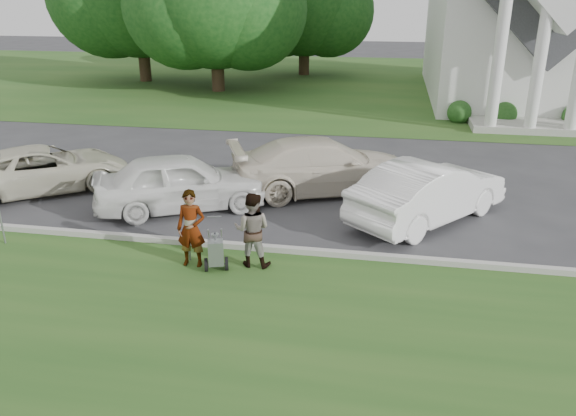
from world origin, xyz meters
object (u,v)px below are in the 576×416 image
(tree_left, at_px, (214,2))
(car_c, at_px, (323,165))
(tree_back, at_px, (304,6))
(person_left, at_px, (191,229))
(car_a, at_px, (45,169))
(person_right, at_px, (252,230))
(car_d, at_px, (429,191))
(striping_cart, at_px, (216,253))
(parking_meter_near, at_px, (188,225))
(car_b, at_px, (181,182))

(tree_left, relative_size, car_c, 1.90)
(tree_back, distance_m, person_left, 30.76)
(car_a, bearing_deg, car_c, -117.21)
(person_right, height_order, car_d, person_right)
(car_c, bearing_deg, striping_cart, 140.17)
(tree_left, bearing_deg, car_c, -63.46)
(tree_back, distance_m, car_d, 28.08)
(car_d, bearing_deg, car_a, 37.71)
(car_c, bearing_deg, person_left, 134.39)
(tree_left, relative_size, parking_meter_near, 7.67)
(person_left, xyz_separation_m, car_c, (2.21, 5.44, -0.06))
(person_right, xyz_separation_m, car_b, (-2.76, 3.00, -0.05))
(striping_cart, xyz_separation_m, parking_meter_near, (-0.72, 0.33, 0.47))
(car_a, xyz_separation_m, car_b, (4.61, -0.75, 0.11))
(tree_back, bearing_deg, parking_meter_near, -85.97)
(person_right, distance_m, car_d, 5.19)
(car_a, bearing_deg, striping_cart, -158.97)
(car_a, bearing_deg, person_left, -160.45)
(car_d, bearing_deg, person_left, 74.49)
(car_d, bearing_deg, striping_cart, 78.74)
(striping_cart, bearing_deg, car_c, 55.70)
(person_right, xyz_separation_m, car_d, (3.91, 3.41, -0.04))
(car_b, relative_size, car_d, 0.96)
(car_b, distance_m, car_d, 6.68)
(person_left, height_order, parking_meter_near, person_left)
(tree_left, distance_m, car_d, 22.43)
(car_b, height_order, car_c, car_c)
(tree_back, xyz_separation_m, car_d, (7.49, -26.78, -3.93))
(person_left, bearing_deg, person_right, 8.46)
(striping_cart, distance_m, car_a, 7.83)
(person_left, xyz_separation_m, car_b, (-1.46, 3.24, -0.08))
(car_c, bearing_deg, car_d, -144.27)
(person_left, distance_m, car_d, 6.36)
(tree_left, distance_m, car_c, 19.48)
(car_d, bearing_deg, tree_back, -34.91)
(car_c, bearing_deg, tree_left, 3.05)
(person_right, bearing_deg, car_b, -47.00)
(person_right, bearing_deg, tree_back, -82.86)
(car_d, bearing_deg, tree_left, -19.08)
(car_b, bearing_deg, car_a, 54.73)
(tree_left, bearing_deg, striping_cart, -73.10)
(car_a, bearing_deg, car_b, -136.37)
(person_left, height_order, car_d, person_left)
(car_d, bearing_deg, car_b, 42.96)
(striping_cart, height_order, car_c, car_c)
(striping_cart, distance_m, parking_meter_near, 0.93)
(striping_cart, xyz_separation_m, car_b, (-2.04, 3.38, 0.39))
(striping_cart, xyz_separation_m, car_a, (-6.64, 4.13, 0.28))
(tree_left, height_order, car_c, tree_left)
(car_b, xyz_separation_m, car_c, (3.67, 2.19, 0.02))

